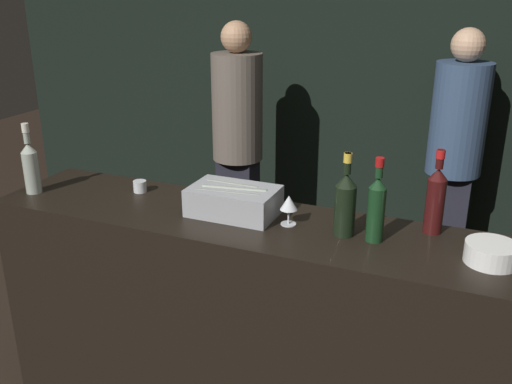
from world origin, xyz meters
name	(u,v)px	position (x,y,z in m)	size (l,w,h in m)	color
wall_back_chalkboard	(372,66)	(0.00, 2.47, 1.40)	(6.40, 0.06, 2.80)	black
bar_counter	(254,327)	(0.00, 0.26, 0.53)	(2.38, 0.53, 1.05)	black
ice_bin_with_bottles	(233,199)	(-0.11, 0.30, 1.12)	(0.37, 0.23, 0.12)	#9EA0A5
bowl_white	(492,253)	(0.93, 0.25, 1.09)	(0.19, 0.19, 0.07)	white
wine_glass	(289,204)	(0.15, 0.29, 1.14)	(0.07, 0.07, 0.13)	silver
candle_votive	(140,186)	(-0.63, 0.37, 1.08)	(0.06, 0.06, 0.05)	silver
red_wine_bottle_tall	(436,198)	(0.70, 0.44, 1.20)	(0.07, 0.07, 0.34)	#380F0F
red_wine_bottle_burgundy	(376,206)	(0.51, 0.27, 1.19)	(0.07, 0.07, 0.34)	#143319
white_wine_bottle	(31,165)	(-1.09, 0.17, 1.19)	(0.07, 0.07, 0.34)	#9EA899
champagne_bottle	(345,202)	(0.38, 0.28, 1.19)	(0.08, 0.08, 0.34)	black
person_in_hoodie	(455,148)	(0.66, 2.07, 0.96)	(0.36, 0.36, 1.73)	black
person_blond_tee	(238,134)	(-0.77, 1.77, 0.98)	(0.35, 0.35, 1.75)	black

